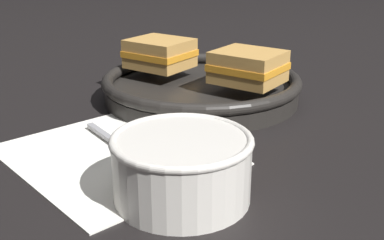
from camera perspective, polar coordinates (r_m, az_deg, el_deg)
ground_plane at (r=0.58m, az=-2.97°, el=-3.65°), size 4.00×4.00×0.00m
napkin at (r=0.57m, az=-9.20°, el=-4.08°), size 0.26×0.23×0.00m
soup_bowl at (r=0.46m, az=-1.22°, el=-5.17°), size 0.14×0.14×0.07m
spoon at (r=0.55m, az=-6.73°, el=-4.32°), size 0.18×0.05×0.01m
skillet at (r=0.76m, az=1.11°, el=3.97°), size 0.31×0.31×0.04m
sandwich_near_left at (r=0.80m, az=-3.83°, el=7.90°), size 0.11×0.10×0.05m
sandwich_near_right at (r=0.71m, az=6.67°, el=6.29°), size 0.11×0.10×0.05m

